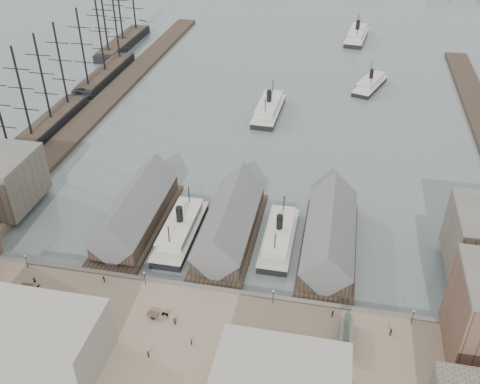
% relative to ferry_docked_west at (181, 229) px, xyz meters
% --- Properties ---
extents(ground, '(900.00, 900.00, 0.00)m').
position_rel_ferry_docked_west_xyz_m(ground, '(13.00, -14.63, -2.35)').
color(ground, '#505C5B').
rests_on(ground, ground).
extents(quay, '(180.00, 30.00, 2.00)m').
position_rel_ferry_docked_west_xyz_m(quay, '(13.00, -34.63, -1.35)').
color(quay, '#7B6953').
rests_on(quay, ground).
extents(seawall, '(180.00, 1.20, 2.30)m').
position_rel_ferry_docked_west_xyz_m(seawall, '(13.00, -19.83, -1.20)').
color(seawall, '#59544C').
rests_on(seawall, ground).
extents(west_wharf, '(10.00, 220.00, 1.60)m').
position_rel_ferry_docked_west_xyz_m(west_wharf, '(-55.00, 85.37, -1.55)').
color(west_wharf, '#2D231C').
rests_on(west_wharf, ground).
extents(ferry_shed_west, '(14.00, 42.00, 12.60)m').
position_rel_ferry_docked_west_xyz_m(ferry_shed_west, '(-13.00, 2.25, 2.29)').
color(ferry_shed_west, '#2D231C').
rests_on(ferry_shed_west, ground).
extents(ferry_shed_center, '(14.00, 42.00, 12.60)m').
position_rel_ferry_docked_west_xyz_m(ferry_shed_center, '(13.00, 2.25, 2.29)').
color(ferry_shed_center, '#2D231C').
rests_on(ferry_shed_center, ground).
extents(ferry_shed_east, '(14.00, 42.00, 12.60)m').
position_rel_ferry_docked_west_xyz_m(ferry_shed_east, '(39.00, 2.25, 2.29)').
color(ferry_shed_east, '#2D231C').
rests_on(ferry_shed_east, ground).
extents(street_bldg_west, '(30.00, 16.00, 12.00)m').
position_rel_ferry_docked_west_xyz_m(street_bldg_west, '(-17.00, -46.63, 5.65)').
color(street_bldg_west, gray).
rests_on(street_bldg_west, quay).
extents(lamp_post_far_w, '(0.44, 0.44, 3.92)m').
position_rel_ferry_docked_west_xyz_m(lamp_post_far_w, '(-32.00, -21.63, 2.37)').
color(lamp_post_far_w, black).
rests_on(lamp_post_far_w, quay).
extents(lamp_post_near_w, '(0.44, 0.44, 3.92)m').
position_rel_ferry_docked_west_xyz_m(lamp_post_near_w, '(-2.00, -21.63, 2.37)').
color(lamp_post_near_w, black).
rests_on(lamp_post_near_w, quay).
extents(lamp_post_near_e, '(0.44, 0.44, 3.92)m').
position_rel_ferry_docked_west_xyz_m(lamp_post_near_e, '(28.00, -21.63, 2.37)').
color(lamp_post_near_e, black).
rests_on(lamp_post_near_e, quay).
extents(lamp_post_far_e, '(0.44, 0.44, 3.92)m').
position_rel_ferry_docked_west_xyz_m(lamp_post_far_e, '(58.00, -21.63, 2.37)').
color(lamp_post_far_e, black).
rests_on(lamp_post_far_e, quay).
extents(ferry_docked_west, '(8.41, 28.04, 10.02)m').
position_rel_ferry_docked_west_xyz_m(ferry_docked_west, '(0.00, 0.00, 0.00)').
color(ferry_docked_west, black).
rests_on(ferry_docked_west, ground).
extents(ferry_docked_east, '(7.83, 26.10, 9.32)m').
position_rel_ferry_docked_west_xyz_m(ferry_docked_east, '(26.00, 2.45, -0.16)').
color(ferry_docked_east, black).
rests_on(ferry_docked_east, ground).
extents(ferry_open_near, '(9.69, 29.50, 10.44)m').
position_rel_ferry_docked_west_xyz_m(ferry_open_near, '(11.15, 80.34, 0.10)').
color(ferry_open_near, black).
rests_on(ferry_open_near, ground).
extents(ferry_open_mid, '(15.42, 26.18, 8.96)m').
position_rel_ferry_docked_west_xyz_m(ferry_open_mid, '(49.56, 114.51, -0.25)').
color(ferry_open_mid, black).
rests_on(ferry_open_mid, ground).
extents(ferry_open_far, '(12.94, 32.10, 11.15)m').
position_rel_ferry_docked_west_xyz_m(ferry_open_far, '(42.58, 180.94, 0.27)').
color(ferry_open_far, black).
rests_on(ferry_open_far, ground).
extents(sailing_ship_near, '(8.45, 58.21, 34.74)m').
position_rel_ferry_docked_west_xyz_m(sailing_ship_near, '(-65.66, 47.04, 0.20)').
color(sailing_ship_near, black).
rests_on(sailing_ship_near, ground).
extents(sailing_ship_mid, '(8.50, 49.09, 34.93)m').
position_rel_ferry_docked_west_xyz_m(sailing_ship_mid, '(-66.01, 103.66, 0.15)').
color(sailing_ship_mid, black).
rests_on(sailing_ship_mid, ground).
extents(sailing_ship_far, '(9.53, 52.92, 39.16)m').
position_rel_ferry_docked_west_xyz_m(sailing_ship_far, '(-74.38, 145.78, 0.48)').
color(sailing_ship_far, black).
rests_on(sailing_ship_far, ground).
extents(tram, '(2.77, 9.88, 3.50)m').
position_rel_ferry_docked_west_xyz_m(tram, '(44.26, -29.25, 1.44)').
color(tram, black).
rests_on(tram, quay).
extents(horse_cart_left, '(4.72, 1.58, 1.71)m').
position_rel_ferry_docked_west_xyz_m(horse_cart_left, '(-26.31, -28.49, 0.50)').
color(horse_cart_left, black).
rests_on(horse_cart_left, quay).
extents(horse_cart_center, '(5.04, 1.94, 1.71)m').
position_rel_ferry_docked_west_xyz_m(horse_cart_center, '(5.05, -30.76, 0.50)').
color(horse_cart_center, black).
rests_on(horse_cart_center, quay).
extents(horse_cart_right, '(4.55, 1.60, 1.42)m').
position_rel_ferry_docked_west_xyz_m(horse_cart_right, '(36.20, -32.87, 0.41)').
color(horse_cart_right, black).
rests_on(horse_cart_right, quay).
extents(pedestrian_0, '(0.81, 0.74, 1.79)m').
position_rel_ferry_docked_west_xyz_m(pedestrian_0, '(-27.57, -26.24, 0.55)').
color(pedestrian_0, black).
rests_on(pedestrian_0, quay).
extents(pedestrian_2, '(1.22, 1.10, 1.64)m').
position_rel_ferry_docked_west_xyz_m(pedestrian_2, '(-11.84, -22.67, 0.47)').
color(pedestrian_2, black).
rests_on(pedestrian_2, quay).
extents(pedestrian_3, '(0.82, 1.06, 1.67)m').
position_rel_ferry_docked_west_xyz_m(pedestrian_3, '(5.74, -41.35, 0.49)').
color(pedestrian_3, black).
rests_on(pedestrian_3, quay).
extents(pedestrian_4, '(0.94, 0.85, 1.62)m').
position_rel_ferry_docked_west_xyz_m(pedestrian_4, '(8.34, -31.88, 0.46)').
color(pedestrian_4, black).
rests_on(pedestrian_4, quay).
extents(pedestrian_5, '(0.62, 0.71, 1.65)m').
position_rel_ferry_docked_west_xyz_m(pedestrian_5, '(13.38, -36.65, 0.48)').
color(pedestrian_5, black).
rests_on(pedestrian_5, quay).
extents(pedestrian_6, '(0.59, 0.76, 1.56)m').
position_rel_ferry_docked_west_xyz_m(pedestrian_6, '(41.33, -22.94, 0.43)').
color(pedestrian_6, black).
rests_on(pedestrian_6, quay).
extents(pedestrian_7, '(1.18, 0.95, 1.60)m').
position_rel_ferry_docked_west_xyz_m(pedestrian_7, '(39.24, -37.17, 0.45)').
color(pedestrian_7, black).
rests_on(pedestrian_7, quay).
extents(pedestrian_8, '(0.67, 1.14, 1.82)m').
position_rel_ferry_docked_west_xyz_m(pedestrian_8, '(53.51, -25.90, 0.56)').
color(pedestrian_8, black).
rests_on(pedestrian_8, quay).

